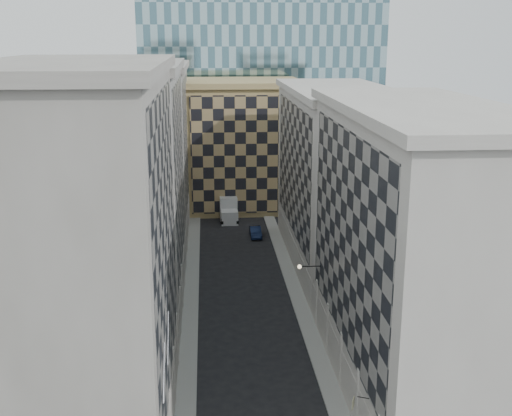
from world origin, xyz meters
TOP-DOWN VIEW (x-y plane):
  - sidewalk_west at (-5.25, 30.00)m, footprint 1.50×100.00m
  - sidewalk_east at (5.25, 30.00)m, footprint 1.50×100.00m
  - bldg_left_a at (-10.88, 11.00)m, footprint 10.80×22.80m
  - bldg_left_b at (-10.88, 33.00)m, footprint 10.80×22.80m
  - bldg_left_c at (-10.88, 55.00)m, footprint 10.80×22.80m
  - bldg_right_a at (10.88, 15.00)m, footprint 10.80×26.80m
  - bldg_right_b at (10.89, 42.00)m, footprint 10.80×28.80m
  - tan_block at (2.00, 67.90)m, footprint 16.80×14.80m
  - church_tower at (0.00, 82.00)m, footprint 7.20×7.20m
  - flagpoles_left at (-5.90, 6.00)m, footprint 0.10×6.33m
  - bracket_lamp at (4.38, 24.00)m, footprint 1.98×0.36m
  - box_truck at (-0.51, 60.23)m, footprint 2.53×5.96m
  - dark_car at (2.64, 51.97)m, footprint 1.45×4.02m
  - shop_sign at (5.07, 6.94)m, footprint 1.08×0.59m

SIDE VIEW (x-z plane):
  - sidewalk_west at x=-5.25m, z-range 0.00..0.15m
  - sidewalk_east at x=5.25m, z-range 0.00..0.15m
  - dark_car at x=2.64m, z-range 0.00..1.32m
  - box_truck at x=-0.51m, z-range -0.21..3.03m
  - shop_sign at x=5.07m, z-range 3.49..4.19m
  - bracket_lamp at x=4.38m, z-range 6.02..6.38m
  - flagpoles_left at x=-5.90m, z-range 6.83..9.17m
  - tan_block at x=2.00m, z-range 0.04..18.84m
  - bldg_right_b at x=10.89m, z-range 0.00..19.70m
  - bldg_right_a at x=10.88m, z-range -0.03..20.67m
  - bldg_left_c at x=-10.88m, z-range -0.02..21.68m
  - bldg_left_b at x=-10.88m, z-range -0.03..22.67m
  - bldg_left_a at x=-10.88m, z-range -0.03..23.67m
  - church_tower at x=0.00m, z-range 1.20..52.70m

